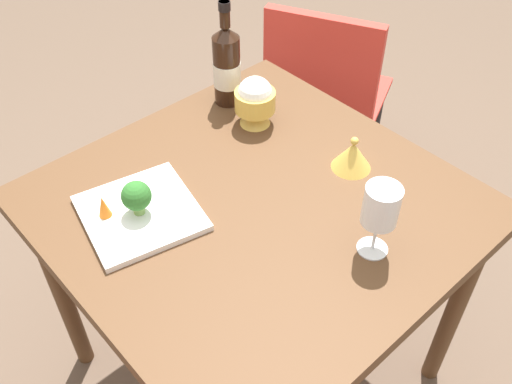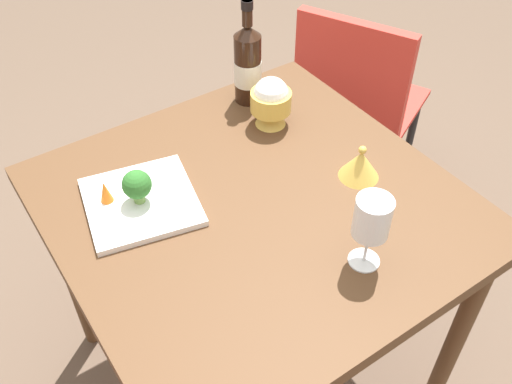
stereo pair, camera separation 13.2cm
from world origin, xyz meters
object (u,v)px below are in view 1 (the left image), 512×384
Objects in this scene: wine_glass at (381,207)px; serving_plate at (140,213)px; chair_near_window at (324,90)px; wine_bottle at (227,65)px; broccoli_floret at (136,196)px; carrot_garnish_left at (104,206)px; rice_bowl at (255,100)px; rice_bowl_lid at (352,155)px.

serving_plate is at bearing 126.66° from wine_glass.
wine_bottle is at bearing -108.52° from chair_near_window.
carrot_garnish_left is at bearing 144.71° from broccoli_floret.
chair_near_window is 9.91× the size of broccoli_floret.
wine_glass is 0.60m from carrot_garnish_left.
wine_glass is (-0.13, -0.64, 0.01)m from wine_bottle.
rice_bowl_lid is (0.05, -0.30, -0.04)m from rice_bowl.
carrot_garnish_left is (-0.51, -0.18, -0.07)m from wine_bottle.
chair_near_window is at bearing 16.63° from broccoli_floret.
broccoli_floret is (-0.32, 0.42, -0.06)m from wine_glass.
chair_near_window is at bearing 47.06° from rice_bowl_lid.
rice_bowl is 0.31m from rice_bowl_lid.
wine_bottle reaches higher than carrot_garnish_left.
rice_bowl_lid is at bearing 50.66° from wine_glass.
chair_near_window reaches higher than rice_bowl_lid.
rice_bowl is at bearing 5.32° from carrot_garnish_left.
serving_plate is at bearing -168.71° from rice_bowl.
wine_bottle is 3.50× the size of broccoli_floret.
rice_bowl is 0.45m from serving_plate.
rice_bowl is 0.50m from carrot_garnish_left.
wine_glass reaches higher than broccoli_floret.
wine_glass is 1.79× the size of rice_bowl_lid.
wine_bottle is at bearing 19.13° from carrot_garnish_left.
rice_bowl_lid is at bearing -84.61° from wine_bottle.
chair_near_window is 1.01m from serving_plate.
rice_bowl_lid is at bearing -23.56° from serving_plate.
wine_bottle is at bearing 26.19° from broccoli_floret.
chair_near_window is 2.83× the size of wine_bottle.
rice_bowl is at bearing -96.05° from wine_bottle.
rice_bowl reaches higher than serving_plate.
broccoli_floret is (-0.44, -0.09, -0.01)m from rice_bowl.
chair_near_window is 0.60m from wine_bottle.
rice_bowl_lid is 0.53m from serving_plate.
broccoli_floret reaches higher than carrot_garnish_left.
wine_glass is at bearing -50.63° from carrot_garnish_left.
serving_plate is at bearing 156.44° from rice_bowl_lid.
rice_bowl is at bearing 11.68° from broccoli_floret.
broccoli_floret is at bearing -35.29° from carrot_garnish_left.
wine_glass is (-0.63, -0.70, 0.34)m from chair_near_window.
wine_bottle is at bearing 78.36° from wine_glass.
serving_plate is (-0.94, -0.28, 0.22)m from chair_near_window.
serving_plate is 0.08m from carrot_garnish_left.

